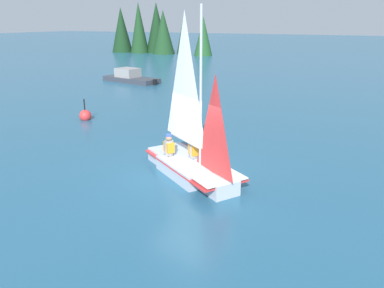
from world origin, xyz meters
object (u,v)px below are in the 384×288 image
object	(u,v)px
sailboat_main	(192,155)
motorboat_distant	(130,77)
buoy_marker	(85,116)
sailor_crew	(169,150)
sailor_helm	(194,152)

from	to	relation	value
sailboat_main	motorboat_distant	size ratio (longest dim) A/B	0.98
motorboat_distant	buoy_marker	bearing A→B (deg)	125.52
sailor_crew	buoy_marker	xyz separation A→B (m)	(6.97, -3.70, -0.42)
sailboat_main	sailor_crew	size ratio (longest dim) A/B	4.46
buoy_marker	sailor_helm	bearing A→B (deg)	155.48
sailor_crew	motorboat_distant	bearing A→B (deg)	162.28
sailor_helm	motorboat_distant	distance (m)	19.64
sailor_helm	sailor_crew	bearing A→B (deg)	-138.26
sailboat_main	motorboat_distant	distance (m)	19.98
sailboat_main	sailor_helm	bearing A→B (deg)	138.42
sailor_helm	buoy_marker	world-z (taller)	sailor_helm
sailor_crew	motorboat_distant	size ratio (longest dim) A/B	0.22
motorboat_distant	sailboat_main	bearing A→B (deg)	141.60
sailor_crew	motorboat_distant	xyz separation A→B (m)	(12.15, -14.85, -0.26)
sailor_helm	buoy_marker	bearing A→B (deg)	-171.53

